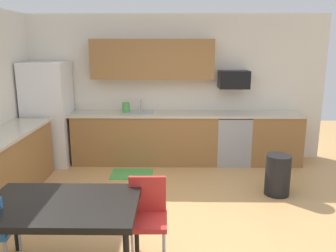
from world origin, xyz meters
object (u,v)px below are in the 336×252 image
object	(u,v)px
trash_bin	(278,175)
kettle	(126,108)
microwave	(234,79)
oven_range	(232,139)
refrigerator	(49,114)
chair_near_table	(147,213)
dining_table	(62,209)

from	to	relation	value
trash_bin	kettle	bearing A→B (deg)	148.37
trash_bin	microwave	bearing A→B (deg)	105.84
oven_range	trash_bin	distance (m)	1.49
refrigerator	chair_near_table	world-z (taller)	refrigerator
microwave	chair_near_table	size ratio (longest dim) A/B	0.64
refrigerator	oven_range	world-z (taller)	refrigerator
oven_range	chair_near_table	world-z (taller)	oven_range
refrigerator	trash_bin	bearing A→B (deg)	-19.54
kettle	trash_bin	bearing A→B (deg)	-31.63
trash_bin	dining_table	bearing A→B (deg)	-143.96
oven_range	chair_near_table	size ratio (longest dim) A/B	1.07
chair_near_table	trash_bin	world-z (taller)	chair_near_table
chair_near_table	kettle	bearing A→B (deg)	101.12
dining_table	kettle	size ratio (longest dim) A/B	7.00
refrigerator	microwave	size ratio (longest dim) A/B	3.44
trash_bin	refrigerator	bearing A→B (deg)	160.46
dining_table	kettle	distance (m)	3.35
chair_near_table	trash_bin	distance (m)	2.40
chair_near_table	refrigerator	bearing A→B (deg)	124.24
oven_range	microwave	size ratio (longest dim) A/B	1.69
microwave	kettle	size ratio (longest dim) A/B	2.70
microwave	kettle	distance (m)	2.03
dining_table	refrigerator	bearing A→B (deg)	111.02
microwave	kettle	world-z (taller)	microwave
microwave	trash_bin	distance (m)	2.01
kettle	microwave	bearing A→B (deg)	1.46
microwave	kettle	xyz separation A→B (m)	(-1.96, -0.05, -0.52)
dining_table	kettle	xyz separation A→B (m)	(0.16, 3.33, 0.34)
dining_table	trash_bin	xyz separation A→B (m)	(2.55, 1.86, -0.38)
chair_near_table	kettle	distance (m)	3.16
kettle	dining_table	bearing A→B (deg)	-92.78
refrigerator	oven_range	size ratio (longest dim) A/B	2.04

